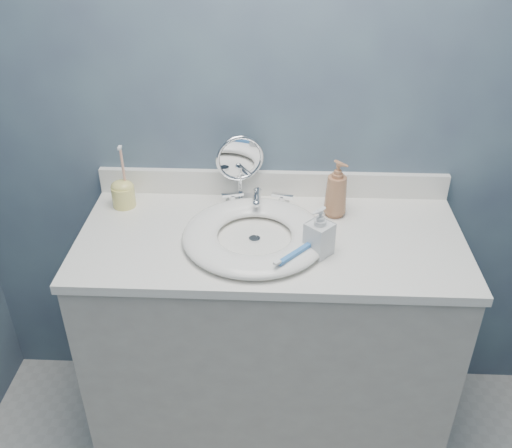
# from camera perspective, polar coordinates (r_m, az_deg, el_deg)

# --- Properties ---
(back_wall) EXTENTS (2.20, 0.02, 2.40)m
(back_wall) POSITION_cam_1_polar(r_m,az_deg,el_deg) (1.90, 1.81, 11.57)
(back_wall) COLOR #414B62
(back_wall) RESTS_ON ground
(vanity_cabinet) EXTENTS (1.20, 0.55, 0.85)m
(vanity_cabinet) POSITION_cam_1_polar(r_m,az_deg,el_deg) (2.09, 1.31, -11.58)
(vanity_cabinet) COLOR beige
(vanity_cabinet) RESTS_ON ground
(countertop) EXTENTS (1.22, 0.57, 0.03)m
(countertop) POSITION_cam_1_polar(r_m,az_deg,el_deg) (1.81, 1.48, -1.53)
(countertop) COLOR white
(countertop) RESTS_ON vanity_cabinet
(backsplash) EXTENTS (1.22, 0.02, 0.09)m
(backsplash) POSITION_cam_1_polar(r_m,az_deg,el_deg) (2.01, 1.67, 4.09)
(backsplash) COLOR white
(backsplash) RESTS_ON countertop
(basin) EXTENTS (0.45, 0.45, 0.04)m
(basin) POSITION_cam_1_polar(r_m,az_deg,el_deg) (1.77, -0.15, -1.12)
(basin) COLOR white
(basin) RESTS_ON countertop
(drain) EXTENTS (0.04, 0.04, 0.01)m
(drain) POSITION_cam_1_polar(r_m,az_deg,el_deg) (1.78, -0.15, -1.52)
(drain) COLOR silver
(drain) RESTS_ON countertop
(faucet) EXTENTS (0.25, 0.13, 0.07)m
(faucet) POSITION_cam_1_polar(r_m,az_deg,el_deg) (1.93, 0.12, 2.32)
(faucet) COLOR silver
(faucet) RESTS_ON countertop
(makeup_mirror) EXTENTS (0.16, 0.09, 0.24)m
(makeup_mirror) POSITION_cam_1_polar(r_m,az_deg,el_deg) (1.93, -1.61, 5.84)
(makeup_mirror) COLOR silver
(makeup_mirror) RESTS_ON countertop
(soap_bottle_amber) EXTENTS (0.11, 0.11, 0.20)m
(soap_bottle_amber) POSITION_cam_1_polar(r_m,az_deg,el_deg) (1.88, 8.05, 3.51)
(soap_bottle_amber) COLOR #A46D4A
(soap_bottle_amber) RESTS_ON countertop
(soap_bottle_clear) EXTENTS (0.10, 0.10, 0.16)m
(soap_bottle_clear) POSITION_cam_1_polar(r_m,az_deg,el_deg) (1.69, 6.37, -0.73)
(soap_bottle_clear) COLOR silver
(soap_bottle_clear) RESTS_ON countertop
(toothbrush_holder) EXTENTS (0.08, 0.08, 0.22)m
(toothbrush_holder) POSITION_cam_1_polar(r_m,az_deg,el_deg) (1.99, -13.15, 3.09)
(toothbrush_holder) COLOR #EEE177
(toothbrush_holder) RESTS_ON countertop
(toothbrush_lying) EXTENTS (0.13, 0.14, 0.02)m
(toothbrush_lying) POSITION_cam_1_polar(r_m,az_deg,el_deg) (1.65, 3.96, -2.95)
(toothbrush_lying) COLOR #387BCA
(toothbrush_lying) RESTS_ON basin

